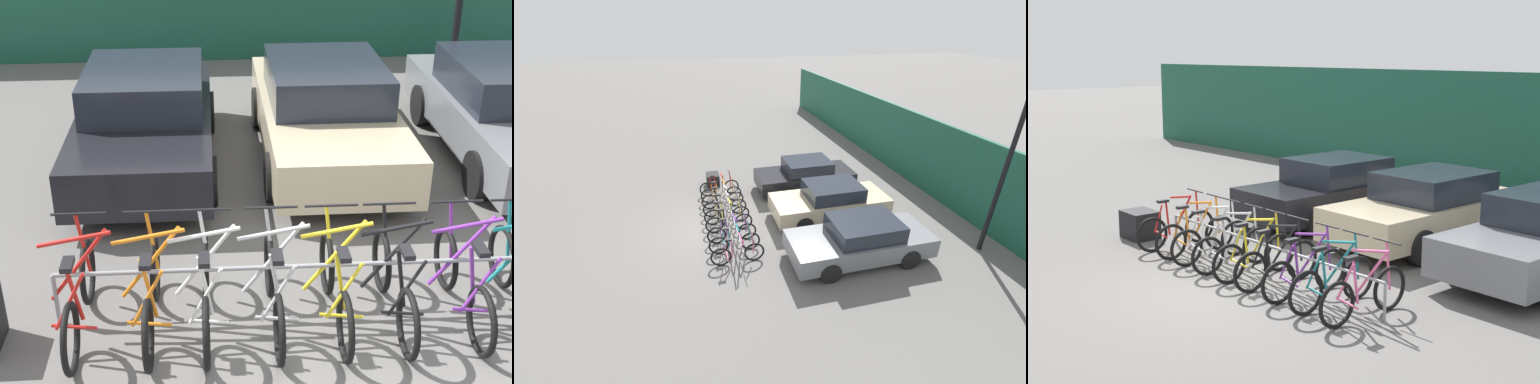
{
  "view_description": "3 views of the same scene",
  "coord_description": "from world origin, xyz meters",
  "views": [
    {
      "loc": [
        -1.35,
        -5.03,
        4.28
      ],
      "look_at": [
        -0.88,
        1.77,
        0.8
      ],
      "focal_mm": 50.0,
      "sensor_mm": 36.0,
      "label": 1
    },
    {
      "loc": [
        10.87,
        -0.63,
        6.91
      ],
      "look_at": [
        -1.11,
        2.42,
        0.63
      ],
      "focal_mm": 24.0,
      "sensor_mm": 36.0,
      "label": 2
    },
    {
      "loc": [
        8.68,
        -6.39,
        3.65
      ],
      "look_at": [
        -0.16,
        1.11,
        1.36
      ],
      "focal_mm": 50.0,
      "sensor_mm": 36.0,
      "label": 3
    }
  ],
  "objects": [
    {
      "name": "bicycle_pink",
      "position": [
        2.25,
        0.53,
        0.38
      ],
      "size": [
        0.68,
        1.71,
        1.05
      ],
      "rotation": [
        0.0,
        0.0,
        0.03
      ],
      "color": "black",
      "rests_on": "ground"
    },
    {
      "name": "bike_rack",
      "position": [
        -0.18,
        0.68,
        0.5
      ],
      "size": [
        5.41,
        0.04,
        0.57
      ],
      "color": "gray",
      "rests_on": "ground"
    },
    {
      "name": "bicycle_orange",
      "position": [
        -1.95,
        0.53,
        0.38
      ],
      "size": [
        0.68,
        1.71,
        1.05
      ],
      "rotation": [
        0.0,
        0.0,
        -0.01
      ],
      "color": "black",
      "rests_on": "ground"
    },
    {
      "name": "bicycle_black",
      "position": [
        0.36,
        0.53,
        0.38
      ],
      "size": [
        0.68,
        1.71,
        1.05
      ],
      "rotation": [
        0.0,
        0.0,
        -0.0
      ],
      "color": "black",
      "rests_on": "ground"
    },
    {
      "name": "bicycle_teal",
      "position": [
        1.63,
        0.53,
        0.38
      ],
      "size": [
        0.68,
        1.71,
        1.05
      ],
      "rotation": [
        0.0,
        0.0,
        0.05
      ],
      "color": "black",
      "rests_on": "ground"
    },
    {
      "name": "bicycle_red",
      "position": [
        -2.62,
        0.53,
        0.38
      ],
      "size": [
        0.68,
        1.71,
        1.05
      ],
      "rotation": [
        0.0,
        0.0,
        -0.02
      ],
      "color": "black",
      "rests_on": "ground"
    },
    {
      "name": "cargo_crate",
      "position": [
        -3.69,
        0.35,
        0.28
      ],
      "size": [
        0.7,
        0.56,
        0.55
      ],
      "primitive_type": "cube",
      "color": "black",
      "rests_on": "ground"
    },
    {
      "name": "ground_plane",
      "position": [
        0.0,
        0.0,
        0.0
      ],
      "size": [
        120.0,
        120.0,
        0.0
      ],
      "primitive_type": "plane",
      "color": "#605E5B"
    },
    {
      "name": "bicycle_silver",
      "position": [
        -0.79,
        0.53,
        0.38
      ],
      "size": [
        0.68,
        1.71,
        1.05
      ],
      "rotation": [
        0.0,
        0.0,
        -0.04
      ],
      "color": "black",
      "rests_on": "ground"
    },
    {
      "name": "bicycle_purple",
      "position": [
        1.03,
        0.53,
        0.38
      ],
      "size": [
        0.68,
        1.71,
        1.05
      ],
      "rotation": [
        0.0,
        0.0,
        -0.02
      ],
      "color": "black",
      "rests_on": "ground"
    },
    {
      "name": "bicycle_yellow",
      "position": [
        -0.2,
        0.53,
        0.38
      ],
      "size": [
        0.68,
        1.71,
        1.05
      ],
      "rotation": [
        0.0,
        0.0,
        0.0
      ],
      "color": "black",
      "rests_on": "ground"
    },
    {
      "name": "bicycle_white",
      "position": [
        -1.44,
        0.53,
        0.38
      ],
      "size": [
        0.68,
        1.71,
        1.05
      ],
      "rotation": [
        0.0,
        0.0,
        -0.02
      ],
      "color": "black",
      "rests_on": "ground"
    },
    {
      "name": "car_black",
      "position": [
        -2.24,
        4.31,
        0.69
      ],
      "size": [
        1.91,
        4.26,
        1.4
      ],
      "color": "black",
      "rests_on": "ground"
    },
    {
      "name": "car_beige",
      "position": [
        0.29,
        4.43,
        0.69
      ],
      "size": [
        1.91,
        4.39,
        1.4
      ],
      "color": "#C1B28E",
      "rests_on": "ground"
    }
  ]
}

